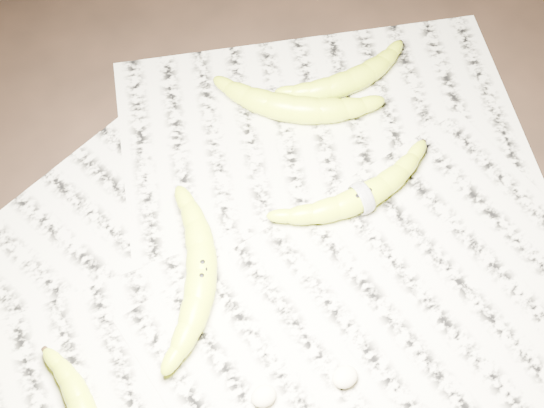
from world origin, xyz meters
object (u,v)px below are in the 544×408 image
banana_upper_a (294,107)px  banana_center (201,274)px  banana_taped (362,197)px  banana_upper_b (350,80)px

banana_upper_a → banana_center: bearing=-105.1°
banana_center → banana_taped: size_ratio=1.02×
banana_upper_a → banana_upper_b: size_ratio=1.18×
banana_center → banana_upper_a: size_ratio=1.04×
banana_upper_b → banana_taped: bearing=-115.1°
banana_upper_a → banana_upper_b: banana_upper_a is taller
banana_upper_a → banana_upper_b: bearing=41.6°
banana_taped → banana_upper_b: size_ratio=1.21×
banana_upper_a → banana_upper_b: 0.09m
banana_center → banana_taped: bearing=-60.8°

